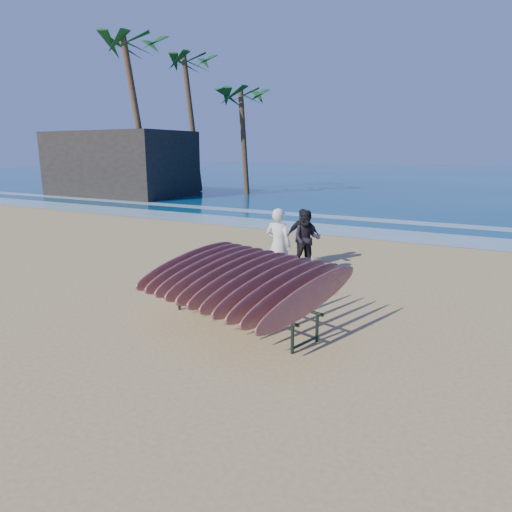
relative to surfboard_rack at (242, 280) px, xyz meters
The scene contains 12 objects.
ground 1.20m from the surfboard_rack, 127.71° to the left, with size 120.00×120.00×0.00m, color tan.
ocean 55.67m from the surfboard_rack, 90.53° to the left, with size 160.00×160.00×0.00m, color navy.
foam_near 10.71m from the surfboard_rack, 92.74° to the left, with size 160.00×160.00×0.00m, color white.
foam_far 14.19m from the surfboard_rack, 92.06° to the left, with size 160.00×160.00×0.00m, color white.
surfboard_rack is the anchor object (origin of this frame).
person_white 3.03m from the surfboard_rack, 103.67° to the left, with size 0.66×0.43×1.81m, color silver.
person_dark_a 4.60m from the surfboard_rack, 98.00° to the left, with size 0.77×0.60×1.58m, color black.
person_dark_b 4.91m from the surfboard_rack, 100.26° to the left, with size 0.92×0.38×1.57m, color black.
building 26.83m from the surfboard_rack, 139.72° to the left, with size 9.97×5.54×4.43m, color #2D2823.
palm_left 23.55m from the surfboard_rack, 137.51° to the left, with size 5.20×5.20×9.98m.
palm_mid 25.63m from the surfboard_rack, 120.47° to the left, with size 5.20×5.20×7.52m.
palm_right 29.07m from the surfboard_rack, 128.44° to the left, with size 5.20×5.20×10.14m.
Camera 1 is at (4.63, -7.51, 3.16)m, focal length 32.00 mm.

